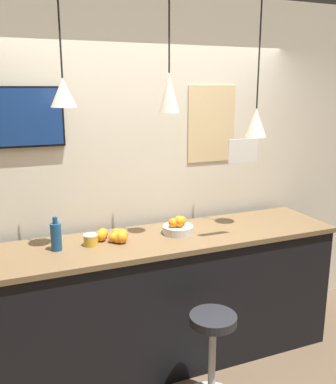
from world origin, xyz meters
The scene contains 13 objects.
back_wall centered at (0.00, 1.03, 1.45)m, with size 8.00×0.06×2.90m.
service_counter centered at (0.00, 0.58, 0.53)m, with size 2.72×0.68×1.05m.
bar_stool centered at (0.07, -0.03, 0.42)m, with size 0.43×0.43×0.69m.
fruit_bowl centered at (0.10, 0.61, 1.10)m, with size 0.24×0.24×0.15m.
orange_pile centered at (-0.41, 0.64, 1.09)m, with size 0.23×0.23×0.09m.
juice_bottle centered at (-0.83, 0.62, 1.16)m, with size 0.08×0.08×0.24m.
spread_jar centered at (-0.59, 0.62, 1.09)m, with size 0.10×0.10×0.08m.
pendant_lamp_left centered at (-0.74, 0.56, 2.14)m, with size 0.17×0.17×0.76m.
pendant_lamp_middle centered at (0.00, 0.56, 2.13)m, with size 0.15×0.15×0.81m.
pendant_lamp_right centered at (0.74, 0.56, 1.90)m, with size 0.17×0.17×1.02m.
mounted_tv centered at (-0.98, 0.98, 1.96)m, with size 0.61×0.04×0.44m.
hanging_menu_board centered at (0.48, 0.32, 1.72)m, with size 0.24×0.01×0.17m.
wall_poster centered at (0.58, 0.99, 1.86)m, with size 0.45×0.01×0.65m.
Camera 1 is at (-1.19, -2.29, 2.16)m, focal length 40.00 mm.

